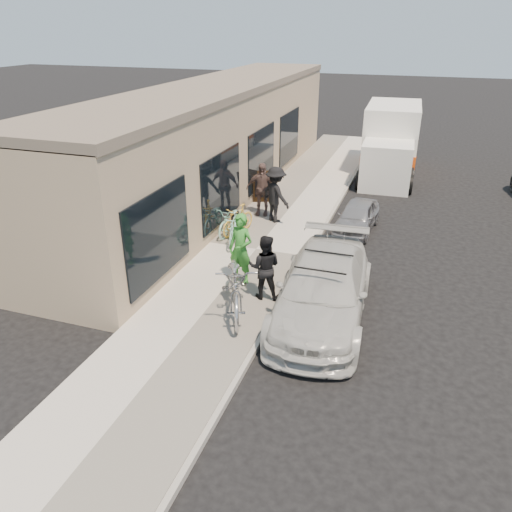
# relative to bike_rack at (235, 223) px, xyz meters

# --- Properties ---
(ground) EXTENTS (120.00, 120.00, 0.00)m
(ground) POSITION_rel_bike_rack_xyz_m (2.87, -3.55, -0.65)
(ground) COLOR black
(ground) RESTS_ON ground
(sidewalk) EXTENTS (3.00, 34.00, 0.15)m
(sidewalk) POSITION_rel_bike_rack_xyz_m (0.87, -0.55, -0.58)
(sidewalk) COLOR #BCB5AA
(sidewalk) RESTS_ON ground
(curb) EXTENTS (0.12, 34.00, 0.13)m
(curb) POSITION_rel_bike_rack_xyz_m (2.42, -0.55, -0.59)
(curb) COLOR #9B978E
(curb) RESTS_ON ground
(storefront) EXTENTS (3.60, 20.00, 4.22)m
(storefront) POSITION_rel_bike_rack_xyz_m (-2.37, 4.44, 1.47)
(storefront) COLOR tan
(storefront) RESTS_ON ground
(bike_rack) EXTENTS (0.07, 0.59, 0.83)m
(bike_rack) POSITION_rel_bike_rack_xyz_m (0.00, 0.00, 0.00)
(bike_rack) COLOR black
(bike_rack) RESTS_ON sidewalk
(sandwich_board) EXTENTS (0.86, 0.86, 1.09)m
(sandwich_board) POSITION_rel_bike_rack_xyz_m (-0.32, 3.63, 0.05)
(sandwich_board) COLOR black
(sandwich_board) RESTS_ON sidewalk
(sedan_white) EXTENTS (2.33, 5.08, 1.48)m
(sedan_white) POSITION_rel_bike_rack_xyz_m (3.46, -3.37, 0.07)
(sedan_white) COLOR beige
(sedan_white) RESTS_ON ground
(sedan_silver) EXTENTS (1.36, 2.94, 0.97)m
(sedan_silver) POSITION_rel_bike_rack_xyz_m (3.42, 2.22, -0.17)
(sedan_silver) COLOR gray
(sedan_silver) RESTS_ON ground
(moving_truck) EXTENTS (2.51, 6.14, 2.97)m
(moving_truck) POSITION_rel_bike_rack_xyz_m (3.73, 9.66, 0.67)
(moving_truck) COLOR white
(moving_truck) RESTS_ON ground
(tandem_bike) EXTENTS (1.82, 2.72, 1.35)m
(tandem_bike) POSITION_rel_bike_rack_xyz_m (1.54, -3.98, 0.17)
(tandem_bike) COLOR #A8A8AB
(tandem_bike) RESTS_ON sidewalk
(woman_rider) EXTENTS (0.77, 0.60, 1.86)m
(woman_rider) POSITION_rel_bike_rack_xyz_m (1.16, -2.63, 0.43)
(woman_rider) COLOR #32882D
(woman_rider) RESTS_ON sidewalk
(man_standing) EXTENTS (0.88, 0.74, 1.63)m
(man_standing) POSITION_rel_bike_rack_xyz_m (1.98, -3.18, 0.31)
(man_standing) COLOR black
(man_standing) RESTS_ON sidewalk
(cruiser_bike_a) EXTENTS (0.78, 1.65, 0.95)m
(cruiser_bike_a) POSITION_rel_bike_rack_xyz_m (0.10, -0.38, -0.03)
(cruiser_bike_a) COLOR #92DAC7
(cruiser_bike_a) RESTS_ON sidewalk
(cruiser_bike_b) EXTENTS (0.75, 1.77, 0.91)m
(cruiser_bike_b) POSITION_rel_bike_rack_xyz_m (-0.25, 0.38, -0.05)
(cruiser_bike_b) COLOR #92DAC7
(cruiser_bike_b) RESTS_ON sidewalk
(cruiser_bike_c) EXTENTS (0.85, 1.59, 0.92)m
(cruiser_bike_c) POSITION_rel_bike_rack_xyz_m (-0.06, 0.42, -0.04)
(cruiser_bike_c) COLOR gold
(cruiser_bike_c) RESTS_ON sidewalk
(bystander_a) EXTENTS (1.39, 1.25, 1.87)m
(bystander_a) POSITION_rel_bike_rack_xyz_m (0.74, 1.85, 0.43)
(bystander_a) COLOR black
(bystander_a) RESTS_ON sidewalk
(bystander_b) EXTENTS (1.14, 0.62, 1.84)m
(bystander_b) POSITION_rel_bike_rack_xyz_m (0.10, 2.31, 0.42)
(bystander_b) COLOR brown
(bystander_b) RESTS_ON sidewalk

